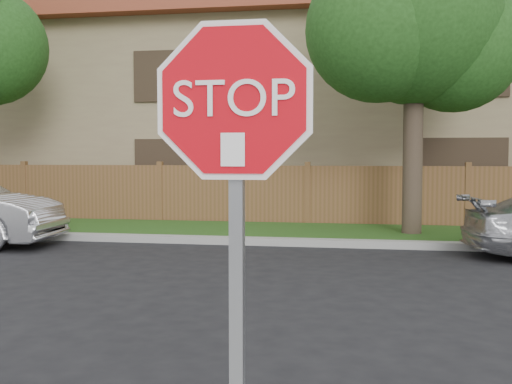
# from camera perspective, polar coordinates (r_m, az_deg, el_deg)

# --- Properties ---
(far_curb) EXTENTS (70.00, 0.30, 0.15)m
(far_curb) POSITION_cam_1_polar(r_m,az_deg,el_deg) (12.50, 3.68, -4.79)
(far_curb) COLOR gray
(far_curb) RESTS_ON ground
(grass_strip) EXTENTS (70.00, 3.00, 0.12)m
(grass_strip) POSITION_cam_1_polar(r_m,az_deg,el_deg) (14.13, 4.37, -3.87)
(grass_strip) COLOR #1E4714
(grass_strip) RESTS_ON ground
(fence) EXTENTS (70.00, 0.12, 1.60)m
(fence) POSITION_cam_1_polar(r_m,az_deg,el_deg) (15.65, 4.92, -0.42)
(fence) COLOR brown
(fence) RESTS_ON ground
(apartment_building) EXTENTS (35.20, 9.20, 7.20)m
(apartment_building) POSITION_cam_1_polar(r_m,az_deg,el_deg) (21.25, 6.20, 8.01)
(apartment_building) COLOR #8C7656
(apartment_building) RESTS_ON ground
(tree_mid) EXTENTS (4.80, 3.90, 7.35)m
(tree_mid) POSITION_cam_1_polar(r_m,az_deg,el_deg) (14.09, 15.03, 15.68)
(tree_mid) COLOR #382B21
(tree_mid) RESTS_ON ground
(stop_sign) EXTENTS (1.01, 0.13, 2.55)m
(stop_sign) POSITION_cam_1_polar(r_m,az_deg,el_deg) (2.73, -2.03, 1.94)
(stop_sign) COLOR gray
(stop_sign) RESTS_ON sidewalk_near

